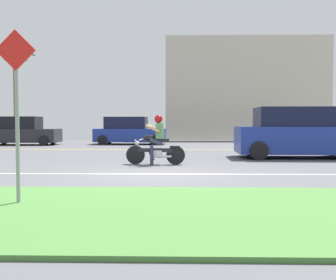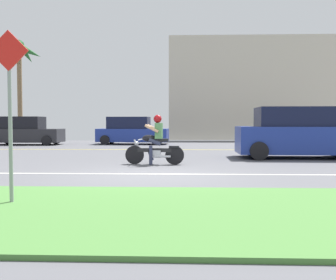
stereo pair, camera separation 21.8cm
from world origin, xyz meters
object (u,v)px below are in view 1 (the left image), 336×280
(suv_nearby, at_px, (299,133))
(parked_car_0, at_px, (22,132))
(palm_tree_0, at_px, (15,58))
(street_sign, at_px, (17,100))
(motorcyclist, at_px, (156,144))
(parked_car_1, at_px, (129,131))

(suv_nearby, bearing_deg, parked_car_0, 149.46)
(suv_nearby, relative_size, palm_tree_0, 0.67)
(suv_nearby, height_order, street_sign, street_sign)
(street_sign, bearing_deg, parked_car_0, 112.02)
(motorcyclist, relative_size, parked_car_1, 0.43)
(suv_nearby, height_order, parked_car_1, suv_nearby)
(parked_car_0, bearing_deg, parked_car_1, 8.13)
(parked_car_0, xyz_separation_m, palm_tree_0, (-1.91, 3.77, 4.93))
(motorcyclist, height_order, parked_car_0, parked_car_0)
(parked_car_0, xyz_separation_m, parked_car_1, (6.19, 0.88, -0.00))
(suv_nearby, xyz_separation_m, parked_car_0, (-13.53, 7.98, -0.14))
(suv_nearby, xyz_separation_m, parked_car_1, (-7.34, 8.87, -0.14))
(parked_car_1, bearing_deg, parked_car_0, -171.87)
(motorcyclist, relative_size, street_sign, 0.68)
(palm_tree_0, relative_size, street_sign, 2.54)
(suv_nearby, relative_size, parked_car_1, 1.08)
(parked_car_1, relative_size, palm_tree_0, 0.62)
(parked_car_0, relative_size, street_sign, 1.54)
(suv_nearby, bearing_deg, palm_tree_0, 142.70)
(palm_tree_0, bearing_deg, street_sign, -67.05)
(suv_nearby, bearing_deg, motorcyclist, -155.40)
(parked_car_0, bearing_deg, suv_nearby, -30.54)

